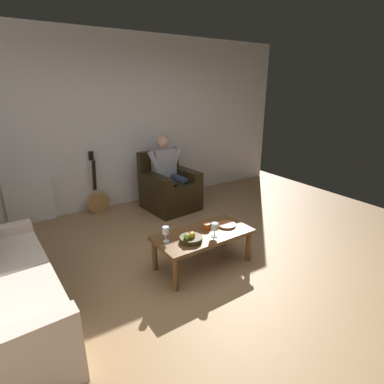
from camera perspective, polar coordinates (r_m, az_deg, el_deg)
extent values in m
plane|color=#9F784E|center=(3.39, 8.25, -15.56)|extent=(6.72, 6.72, 0.00)
cube|color=silver|center=(5.23, -11.31, 12.80)|extent=(6.00, 0.06, 2.75)
cube|color=black|center=(5.02, -4.08, -0.98)|extent=(0.84, 0.88, 0.40)
cube|color=black|center=(4.89, -3.75, 1.55)|extent=(0.48, 0.72, 0.10)
cube|color=black|center=(5.08, -1.47, 3.08)|extent=(0.26, 0.81, 0.24)
cube|color=black|center=(4.77, -7.04, 1.86)|extent=(0.26, 0.81, 0.24)
cube|color=black|center=(5.15, -6.35, 4.94)|extent=(0.76, 0.21, 0.54)
cube|color=#A29EAA|center=(5.00, -5.32, 5.35)|extent=(0.40, 0.22, 0.48)
sphere|color=tan|center=(4.92, -5.46, 9.54)|extent=(0.20, 0.20, 0.20)
cylinder|color=#2D3B4B|center=(4.95, -2.72, 2.54)|extent=(0.18, 0.44, 0.13)
cylinder|color=#2D3B4B|center=(4.86, -1.18, -0.97)|extent=(0.13, 0.13, 0.50)
cylinder|color=#A29EAA|center=(5.05, -2.92, 6.80)|extent=(0.21, 0.11, 0.29)
cylinder|color=#2D3B4B|center=(4.82, -4.99, 2.03)|extent=(0.18, 0.44, 0.13)
cylinder|color=#2D3B4B|center=(4.73, -3.44, -1.58)|extent=(0.13, 0.13, 0.50)
cylinder|color=#A29EAA|center=(4.81, -7.25, 6.06)|extent=(0.21, 0.11, 0.29)
cube|color=beige|center=(2.24, -32.19, -23.94)|extent=(0.87, 0.20, 0.20)
cube|color=beige|center=(2.62, -31.38, -18.25)|extent=(0.77, 0.78, 0.11)
cube|color=brown|center=(3.36, 2.09, -8.05)|extent=(1.11, 0.58, 0.04)
cylinder|color=brown|center=(3.60, 10.64, -10.07)|extent=(0.06, 0.06, 0.36)
cylinder|color=brown|center=(3.07, -3.14, -15.32)|extent=(0.06, 0.06, 0.36)
cylinder|color=brown|center=(3.88, 6.04, -7.55)|extent=(0.06, 0.06, 0.36)
cylinder|color=brown|center=(3.40, -7.09, -11.74)|extent=(0.06, 0.06, 0.36)
cylinder|color=#AD8049|center=(5.09, -17.31, -1.79)|extent=(0.35, 0.17, 0.37)
cylinder|color=black|center=(5.04, -17.18, -1.76)|extent=(0.10, 0.02, 0.10)
cube|color=black|center=(5.04, -18.03, 2.99)|extent=(0.05, 0.13, 0.50)
cube|color=black|center=(5.03, -18.57, 6.53)|extent=(0.07, 0.06, 0.14)
cube|color=white|center=(5.05, -28.28, -1.66)|extent=(0.64, 0.06, 0.64)
cylinder|color=silver|center=(3.19, -4.93, -9.27)|extent=(0.07, 0.07, 0.01)
cylinder|color=silver|center=(3.17, -4.96, -8.52)|extent=(0.01, 0.01, 0.09)
cylinder|color=silver|center=(3.13, -5.00, -7.21)|extent=(0.07, 0.07, 0.07)
cylinder|color=#590C19|center=(3.14, -4.99, -7.55)|extent=(0.06, 0.06, 0.03)
cylinder|color=silver|center=(3.28, 4.28, -8.35)|extent=(0.07, 0.07, 0.01)
cylinder|color=silver|center=(3.27, 4.29, -7.68)|extent=(0.01, 0.01, 0.08)
cylinder|color=silver|center=(3.23, 4.33, -6.48)|extent=(0.08, 0.08, 0.07)
cylinder|color=#590C19|center=(3.24, 4.32, -6.80)|extent=(0.07, 0.07, 0.03)
cylinder|color=#302710|center=(3.17, -0.20, -8.90)|extent=(0.24, 0.24, 0.05)
sphere|color=#71A427|center=(3.12, -0.96, -8.50)|extent=(0.07, 0.07, 0.07)
sphere|color=gold|center=(3.14, -0.15, -8.24)|extent=(0.07, 0.07, 0.07)
sphere|color=gold|center=(3.16, 0.01, -8.11)|extent=(0.07, 0.07, 0.07)
sphere|color=#B5290E|center=(3.15, -0.21, -8.15)|extent=(0.07, 0.07, 0.07)
cylinder|color=#B45C30|center=(3.53, 6.55, -6.20)|extent=(0.22, 0.22, 0.02)
cylinder|color=#B34615|center=(3.43, 2.77, -6.51)|extent=(0.09, 0.09, 0.07)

